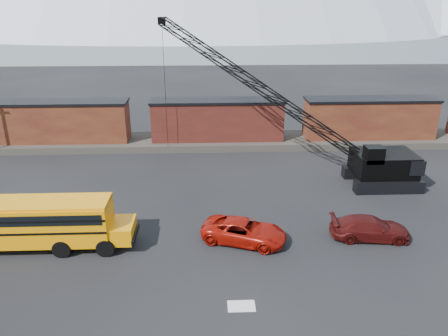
# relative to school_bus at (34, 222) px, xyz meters

# --- Properties ---
(ground) EXTENTS (160.00, 160.00, 0.00)m
(ground) POSITION_rel_school_bus_xyz_m (11.79, -2.11, -1.79)
(ground) COLOR black
(ground) RESTS_ON ground
(gravel_berm) EXTENTS (120.00, 5.00, 0.70)m
(gravel_berm) POSITION_rel_school_bus_xyz_m (11.79, 19.89, -1.44)
(gravel_berm) COLOR #453F39
(gravel_berm) RESTS_ON ground
(boxcar_west_near) EXTENTS (13.70, 3.10, 4.17)m
(boxcar_west_near) POSITION_rel_school_bus_xyz_m (-4.21, 19.89, 0.97)
(boxcar_west_near) COLOR #441513
(boxcar_west_near) RESTS_ON gravel_berm
(boxcar_mid) EXTENTS (13.70, 3.10, 4.17)m
(boxcar_mid) POSITION_rel_school_bus_xyz_m (11.79, 19.89, 0.97)
(boxcar_mid) COLOR #521C17
(boxcar_mid) RESTS_ON gravel_berm
(boxcar_east_near) EXTENTS (13.70, 3.10, 4.17)m
(boxcar_east_near) POSITION_rel_school_bus_xyz_m (27.79, 19.89, 0.97)
(boxcar_east_near) COLOR #441513
(boxcar_east_near) RESTS_ON gravel_berm
(snow_patch) EXTENTS (1.40, 0.90, 0.02)m
(snow_patch) POSITION_rel_school_bus_xyz_m (12.29, -6.11, -1.78)
(snow_patch) COLOR silver
(snow_patch) RESTS_ON ground
(school_bus) EXTENTS (11.65, 2.65, 3.19)m
(school_bus) POSITION_rel_school_bus_xyz_m (0.00, 0.00, 0.00)
(school_bus) COLOR orange
(school_bus) RESTS_ON ground
(red_pickup) EXTENTS (5.88, 4.10, 1.49)m
(red_pickup) POSITION_rel_school_bus_xyz_m (12.96, 0.17, -1.05)
(red_pickup) COLOR #A11107
(red_pickup) RESTS_ON ground
(maroon_suv) EXTENTS (5.22, 2.51, 1.47)m
(maroon_suv) POSITION_rel_school_bus_xyz_m (21.11, 0.27, -1.06)
(maroon_suv) COLOR #400C0B
(maroon_suv) RESTS_ON ground
(crawler_crane) EXTENTS (21.67, 11.30, 13.15)m
(crawler_crane) POSITION_rel_school_bus_xyz_m (15.13, 13.26, 5.67)
(crawler_crane) COLOR black
(crawler_crane) RESTS_ON ground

